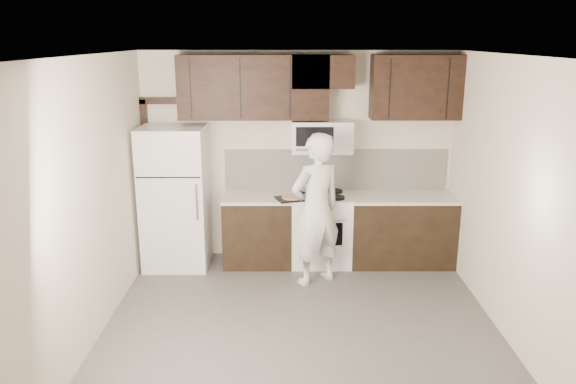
{
  "coord_description": "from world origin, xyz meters",
  "views": [
    {
      "loc": [
        -0.14,
        -4.92,
        2.86
      ],
      "look_at": [
        -0.13,
        0.9,
        1.24
      ],
      "focal_mm": 35.0,
      "sensor_mm": 36.0,
      "label": 1
    }
  ],
  "objects_px": {
    "refrigerator": "(175,197)",
    "person": "(316,210)",
    "microwave": "(322,136)",
    "stove": "(321,229)"
  },
  "relations": [
    {
      "from": "refrigerator",
      "to": "microwave",
      "type": "bearing_deg",
      "value": 5.15
    },
    {
      "from": "stove",
      "to": "person",
      "type": "xyz_separation_m",
      "value": [
        -0.1,
        -0.61,
        0.45
      ]
    },
    {
      "from": "refrigerator",
      "to": "person",
      "type": "bearing_deg",
      "value": -17.68
    },
    {
      "from": "stove",
      "to": "refrigerator",
      "type": "height_order",
      "value": "refrigerator"
    },
    {
      "from": "microwave",
      "to": "refrigerator",
      "type": "bearing_deg",
      "value": -174.85
    },
    {
      "from": "stove",
      "to": "person",
      "type": "bearing_deg",
      "value": -99.41
    },
    {
      "from": "microwave",
      "to": "refrigerator",
      "type": "relative_size",
      "value": 0.42
    },
    {
      "from": "person",
      "to": "microwave",
      "type": "bearing_deg",
      "value": -129.64
    },
    {
      "from": "stove",
      "to": "person",
      "type": "relative_size",
      "value": 0.52
    },
    {
      "from": "stove",
      "to": "microwave",
      "type": "bearing_deg",
      "value": 90.1
    }
  ]
}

